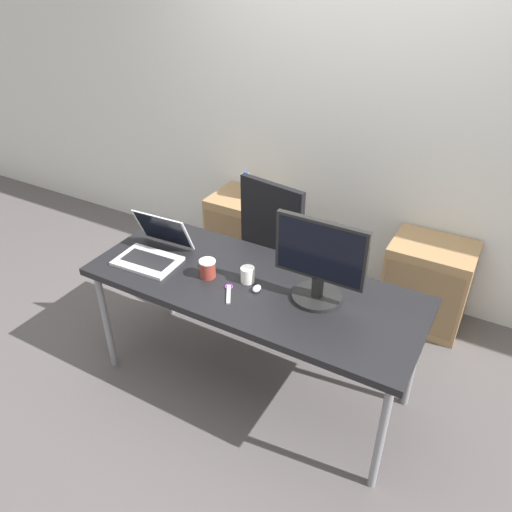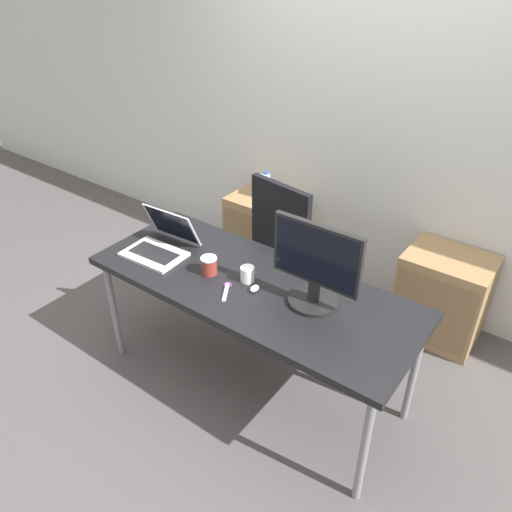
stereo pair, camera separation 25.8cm
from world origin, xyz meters
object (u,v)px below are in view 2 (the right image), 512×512
object	(u,v)px
laptop_center	(160,244)
mouse	(254,289)
cabinet_left	(265,233)
coffee_cup_brown	(209,265)
cabinet_right	(442,297)
water_bottle	(266,186)
coffee_cup_white	(247,275)
monitor	(316,267)
office_chair	(298,270)

from	to	relation	value
laptop_center	mouse	size ratio (longest dim) A/B	6.08
cabinet_left	coffee_cup_brown	world-z (taller)	coffee_cup_brown
cabinet_left	coffee_cup_brown	distance (m)	1.34
cabinet_right	coffee_cup_brown	world-z (taller)	coffee_cup_brown
cabinet_right	water_bottle	size ratio (longest dim) A/B	2.83
coffee_cup_brown	mouse	bearing A→B (deg)	2.71
laptop_center	cabinet_left	bearing A→B (deg)	93.80
cabinet_right	coffee_cup_white	xyz separation A→B (m)	(-0.76, -1.10, 0.48)
cabinet_right	monitor	distance (m)	1.29
cabinet_left	monitor	bearing A→B (deg)	-45.33
coffee_cup_brown	monitor	bearing A→B (deg)	10.93
office_chair	water_bottle	world-z (taller)	office_chair
water_bottle	monitor	size ratio (longest dim) A/B	0.46
monitor	coffee_cup_brown	size ratio (longest dim) A/B	4.62
mouse	coffee_cup_white	size ratio (longest dim) A/B	0.69
monitor	mouse	size ratio (longest dim) A/B	7.87
water_bottle	monitor	bearing A→B (deg)	-45.39
mouse	cabinet_right	bearing A→B (deg)	59.63
office_chair	mouse	xyz separation A→B (m)	(0.17, -0.71, 0.34)
water_bottle	coffee_cup_white	bearing A→B (deg)	-59.09
cabinet_right	monitor	world-z (taller)	monitor
monitor	mouse	distance (m)	0.37
office_chair	coffee_cup_brown	world-z (taller)	office_chair
office_chair	monitor	world-z (taller)	monitor
office_chair	coffee_cup_white	world-z (taller)	office_chair
cabinet_left	coffee_cup_white	xyz separation A→B (m)	(0.66, -1.10, 0.48)
office_chair	cabinet_left	world-z (taller)	office_chair
coffee_cup_white	coffee_cup_brown	xyz separation A→B (m)	(-0.21, -0.06, 0.01)
cabinet_left	coffee_cup_white	distance (m)	1.37
water_bottle	office_chair	bearing A→B (deg)	-37.35
cabinet_right	water_bottle	bearing A→B (deg)	179.91
office_chair	cabinet_right	size ratio (longest dim) A/B	1.80
office_chair	laptop_center	bearing A→B (deg)	-124.98
cabinet_right	coffee_cup_white	size ratio (longest dim) A/B	7.14
cabinet_right	water_bottle	distance (m)	1.48
monitor	cabinet_right	bearing A→B (deg)	70.04
water_bottle	coffee_cup_white	distance (m)	1.29
monitor	coffee_cup_brown	bearing A→B (deg)	-169.07
cabinet_left	laptop_center	xyz separation A→B (m)	(0.08, -1.16, 0.49)
cabinet_right	coffee_cup_white	bearing A→B (deg)	-124.53
laptop_center	coffee_cup_white	world-z (taller)	laptop_center
office_chair	mouse	distance (m)	0.80
cabinet_left	mouse	xyz separation A→B (m)	(0.75, -1.15, 0.45)
mouse	coffee_cup_brown	size ratio (longest dim) A/B	0.59
cabinet_right	water_bottle	world-z (taller)	water_bottle
cabinet_right	mouse	world-z (taller)	mouse
laptop_center	cabinet_right	bearing A→B (deg)	40.83
cabinet_left	coffee_cup_white	world-z (taller)	coffee_cup_white
office_chair	coffee_cup_white	bearing A→B (deg)	-83.02
office_chair	cabinet_right	bearing A→B (deg)	27.71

